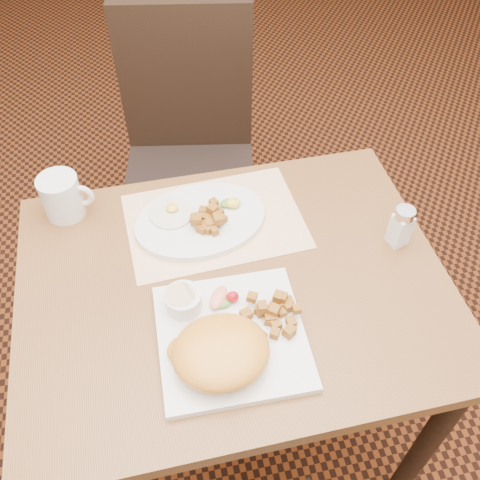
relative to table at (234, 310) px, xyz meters
name	(u,v)px	position (x,y,z in m)	size (l,w,h in m)	color
ground	(236,424)	(0.00, 0.00, -0.64)	(8.00, 8.00, 0.00)	black
table	(234,310)	(0.00, 0.00, 0.00)	(0.90, 0.70, 0.75)	brown
chair_far	(189,147)	(0.00, 0.72, -0.10)	(0.49, 0.50, 0.97)	black
placemat	(215,221)	(-0.01, 0.18, 0.11)	(0.40, 0.28, 0.00)	white
plate_square	(232,337)	(-0.03, -0.14, 0.12)	(0.28, 0.28, 0.02)	silver
plate_oval	(201,220)	(-0.04, 0.18, 0.12)	(0.30, 0.23, 0.02)	silver
hollandaise_mound	(220,352)	(-0.07, -0.19, 0.16)	(0.19, 0.16, 0.07)	orange
ramekin	(183,300)	(-0.11, -0.05, 0.15)	(0.07, 0.07, 0.04)	silver
garnish_sq	(223,298)	(-0.03, -0.06, 0.14)	(0.07, 0.07, 0.03)	#387223
fried_egg	(171,213)	(-0.10, 0.21, 0.13)	(0.10, 0.10, 0.02)	white
garnish_ov	(231,203)	(0.04, 0.20, 0.14)	(0.05, 0.04, 0.02)	#387223
salt_shaker	(401,226)	(0.38, 0.03, 0.16)	(0.05, 0.05, 0.10)	white
coffee_mug	(63,196)	(-0.34, 0.28, 0.16)	(0.12, 0.09, 0.10)	silver
home_fries_sq	(274,313)	(0.06, -0.12, 0.14)	(0.12, 0.11, 0.04)	#A2631A
home_fries_ov	(208,219)	(-0.03, 0.16, 0.14)	(0.09, 0.10, 0.04)	#A2631A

